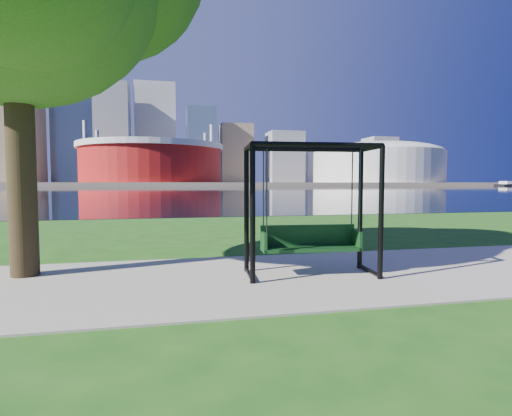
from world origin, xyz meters
name	(u,v)px	position (x,y,z in m)	size (l,w,h in m)	color
ground	(270,271)	(0.00, 0.00, 0.00)	(900.00, 900.00, 0.00)	#1E5114
path	(277,277)	(0.00, -0.50, 0.01)	(120.00, 4.00, 0.03)	#9E937F
river	(174,189)	(0.00, 102.00, 0.01)	(900.00, 180.00, 0.02)	black
far_bank	(169,184)	(0.00, 306.00, 1.00)	(900.00, 228.00, 2.00)	#937F60
stadium	(152,162)	(-10.00, 235.00, 14.23)	(83.00, 83.00, 32.00)	maroon
arena	(377,162)	(135.00, 235.00, 15.87)	(84.00, 84.00, 26.56)	beige
skyline	(163,140)	(-4.27, 319.39, 35.89)	(392.00, 66.00, 96.50)	gray
swing	(311,213)	(0.60, -0.53, 1.13)	(2.35, 1.18, 2.33)	black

